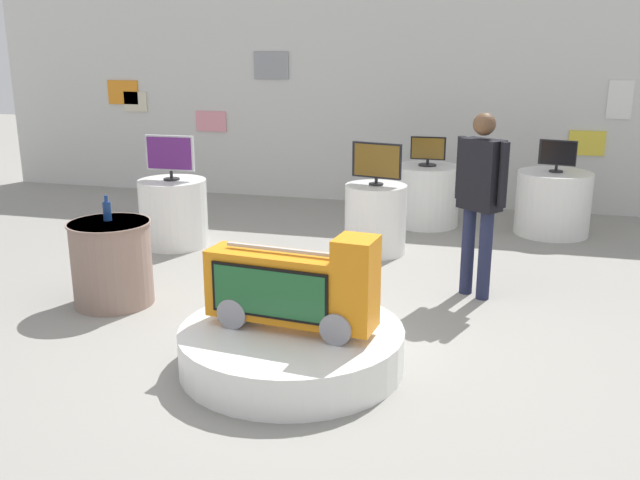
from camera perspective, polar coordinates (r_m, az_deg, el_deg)
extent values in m
plane|color=gray|center=(5.70, -2.04, -7.79)|extent=(30.00, 30.00, 0.00)
cube|color=silver|center=(10.22, 6.29, 11.68)|extent=(12.70, 0.10, 3.13)
cube|color=orange|center=(11.62, -15.77, 11.52)|extent=(0.52, 0.02, 0.37)
cube|color=beige|center=(11.53, -14.81, 10.86)|extent=(0.39, 0.02, 0.30)
cube|color=yellow|center=(10.16, 20.92, 7.39)|extent=(0.47, 0.02, 0.33)
cube|color=pink|center=(10.99, -8.87, 9.55)|extent=(0.49, 0.02, 0.31)
cube|color=white|center=(10.14, 23.27, 10.47)|extent=(0.31, 0.02, 0.50)
cube|color=gray|center=(10.58, -4.00, 14.01)|extent=(0.53, 0.02, 0.39)
cylinder|color=white|center=(5.14, -2.33, -8.72)|extent=(1.63, 1.63, 0.30)
cylinder|color=gray|center=(5.20, -6.38, -5.40)|extent=(0.26, 0.38, 0.23)
cylinder|color=gray|center=(4.91, 1.91, -6.63)|extent=(0.26, 0.38, 0.23)
cube|color=orange|center=(4.97, -2.39, -3.89)|extent=(1.26, 0.44, 0.49)
cube|color=orange|center=(4.71, 2.96, -0.83)|extent=(0.30, 0.33, 0.17)
cube|color=black|center=(4.87, -4.21, -4.34)|extent=(0.88, 0.11, 0.37)
cube|color=#1E5B2D|center=(4.87, -4.21, -4.34)|extent=(0.84, 0.11, 0.33)
cube|color=#B2B2B7|center=(4.89, -2.42, -0.87)|extent=(0.99, 0.14, 0.02)
cylinder|color=white|center=(7.82, 4.54, 1.72)|extent=(0.68, 0.68, 0.77)
cylinder|color=black|center=(7.74, 4.60, 4.57)|extent=(0.16, 0.16, 0.02)
cylinder|color=black|center=(7.73, 4.61, 4.86)|extent=(0.04, 0.04, 0.06)
cube|color=black|center=(7.69, 4.64, 6.49)|extent=(0.56, 0.16, 0.39)
cube|color=brown|center=(7.67, 4.65, 6.46)|extent=(0.51, 0.13, 0.35)
cylinder|color=white|center=(9.04, 18.46, 2.86)|extent=(0.89, 0.89, 0.77)
cylinder|color=black|center=(8.96, 18.68, 5.33)|extent=(0.16, 0.16, 0.02)
cylinder|color=black|center=(8.96, 18.71, 5.60)|extent=(0.04, 0.04, 0.07)
cube|color=black|center=(8.93, 18.81, 6.76)|extent=(0.44, 0.13, 0.30)
cube|color=black|center=(8.91, 18.85, 6.74)|extent=(0.40, 0.10, 0.27)
cylinder|color=white|center=(8.26, -11.85, 2.18)|extent=(0.78, 0.78, 0.77)
cylinder|color=black|center=(8.18, -12.01, 4.88)|extent=(0.18, 0.18, 0.02)
cylinder|color=black|center=(8.17, -12.03, 5.26)|extent=(0.04, 0.04, 0.09)
cube|color=silver|center=(8.13, -12.13, 6.95)|extent=(0.58, 0.05, 0.40)
cube|color=#561E6B|center=(8.11, -12.20, 6.93)|extent=(0.53, 0.03, 0.36)
cylinder|color=white|center=(9.12, 8.65, 3.62)|extent=(0.84, 0.84, 0.77)
cylinder|color=black|center=(9.05, 8.75, 6.07)|extent=(0.23, 0.23, 0.02)
cylinder|color=black|center=(9.04, 8.76, 6.32)|extent=(0.04, 0.04, 0.06)
cube|color=black|center=(9.02, 8.81, 7.41)|extent=(0.44, 0.04, 0.29)
cube|color=brown|center=(8.99, 8.79, 7.40)|extent=(0.41, 0.02, 0.26)
cylinder|color=gray|center=(6.53, -16.60, -1.83)|extent=(0.70, 0.70, 0.76)
cylinder|color=gray|center=(6.43, -16.85, 1.34)|extent=(0.73, 0.73, 0.02)
cylinder|color=navy|center=(6.47, -16.97, 2.26)|extent=(0.07, 0.07, 0.17)
cylinder|color=navy|center=(6.45, -17.05, 3.25)|extent=(0.03, 0.03, 0.06)
cylinder|color=#1E233F|center=(6.65, 11.95, -0.86)|extent=(0.12, 0.12, 0.83)
cylinder|color=#1E233F|center=(6.53, 13.29, -1.25)|extent=(0.12, 0.12, 0.83)
cube|color=black|center=(6.42, 13.01, 5.21)|extent=(0.42, 0.39, 0.64)
sphere|color=brown|center=(6.36, 13.26, 9.18)|extent=(0.20, 0.20, 0.20)
cylinder|color=black|center=(6.57, 11.40, 5.81)|extent=(0.08, 0.08, 0.57)
cylinder|color=black|center=(6.27, 14.73, 5.15)|extent=(0.08, 0.08, 0.57)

